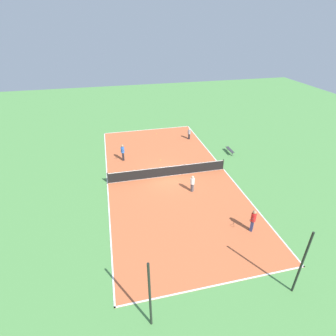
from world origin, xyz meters
The scene contains 12 objects.
ground_plane centered at (0.00, 0.00, 0.00)m, with size 80.00×80.00×0.00m, color #518E47.
court_surface centered at (0.00, 0.00, 0.01)m, with size 11.70×24.77×0.02m.
tennis_net centered at (0.00, 0.00, 0.58)m, with size 11.50×0.10×1.10m.
bench centered at (-7.96, -3.23, 0.39)m, with size 0.36×1.65×0.45m.
player_coach_red centered at (-4.14, 8.70, 1.08)m, with size 0.88×0.91×1.82m.
player_baseline_gray centered at (-4.61, -8.06, 0.80)m, with size 0.48×0.48×1.39m.
player_far_white centered at (-1.49, 3.00, 0.92)m, with size 0.51×0.51×1.58m.
player_near_blue centered at (3.96, -4.21, 1.10)m, with size 0.43×0.96×1.84m.
tennis_ball_midcourt centered at (0.08, -3.27, 0.06)m, with size 0.07×0.07×0.07m, color #CCE033.
tennis_ball_right_alley centered at (-0.88, -10.58, 0.06)m, with size 0.07×0.07×0.07m, color #CCE033.
fence_post_back_left centered at (-4.04, 13.61, 2.23)m, with size 0.12×0.12×4.45m.
fence_post_back_right centered at (4.04, 13.61, 2.23)m, with size 0.12×0.12×4.45m.
Camera 1 is at (4.93, 21.12, 13.46)m, focal length 28.00 mm.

